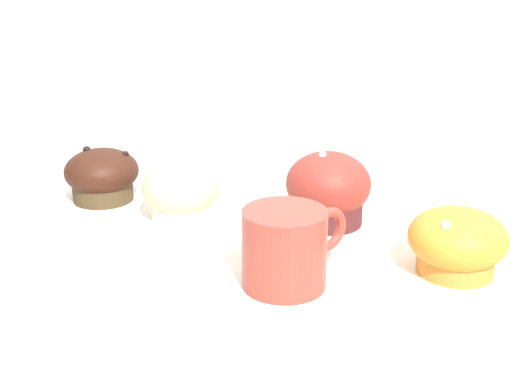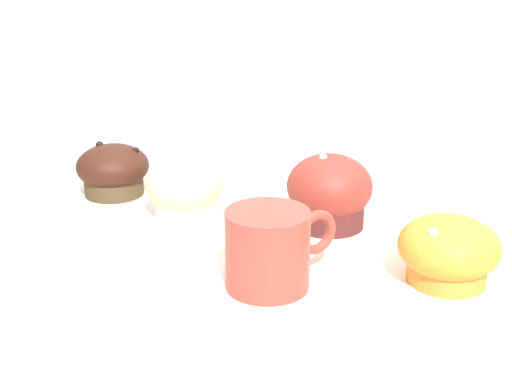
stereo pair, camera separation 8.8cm
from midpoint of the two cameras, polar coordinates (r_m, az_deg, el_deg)
wall_back at (r=1.34m, az=8.06°, el=5.01°), size 3.20×0.10×1.80m
muffin_front_center at (r=0.89m, az=8.71°, el=-0.10°), size 0.11×0.11×0.10m
muffin_back_left at (r=0.92m, az=-3.01°, el=0.26°), size 0.10×0.10×0.08m
muffin_back_right at (r=0.78m, az=18.30°, el=-4.60°), size 0.11×0.11×0.07m
muffin_front_left at (r=1.00m, az=-8.93°, el=1.67°), size 0.10×0.10×0.07m
coffee_cup at (r=0.73m, az=4.53°, el=-4.51°), size 0.10×0.12×0.08m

